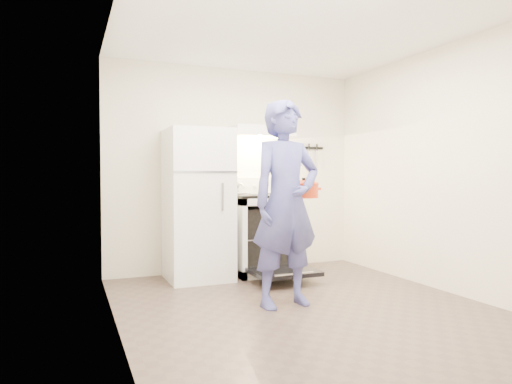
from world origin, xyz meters
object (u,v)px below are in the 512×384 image
stove_body (262,235)px  dutch_oven (304,191)px  tea_kettle (233,184)px  person (286,203)px  refrigerator (198,205)px

stove_body → dutch_oven: size_ratio=2.60×
tea_kettle → dutch_oven: bearing=-80.5°
person → dutch_oven: 0.36m
stove_body → dutch_oven: bearing=-93.3°
person → dutch_oven: (0.29, 0.20, 0.10)m
tea_kettle → person: 1.59m
refrigerator → dutch_oven: size_ratio=4.81×
stove_body → person: (-0.35, -1.37, 0.47)m
refrigerator → tea_kettle: (0.51, 0.24, 0.23)m
stove_body → dutch_oven: 1.30m
dutch_oven → stove_body: bearing=86.7°
refrigerator → dutch_oven: (0.74, -1.14, 0.18)m
tea_kettle → person: person is taller
stove_body → tea_kettle: tea_kettle is taller
tea_kettle → dutch_oven: tea_kettle is taller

